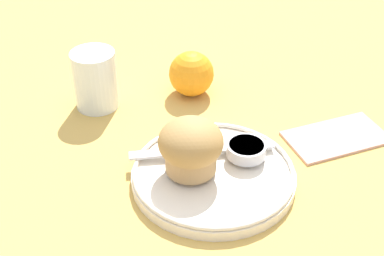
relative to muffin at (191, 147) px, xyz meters
name	(u,v)px	position (x,y,z in m)	size (l,w,h in m)	color
ground_plane	(210,175)	(0.03, 0.00, -0.06)	(3.00, 3.00, 0.00)	tan
plate	(215,174)	(0.03, -0.01, -0.05)	(0.21, 0.21, 0.02)	silver
muffin	(191,147)	(0.00, 0.00, 0.00)	(0.08, 0.08, 0.07)	tan
cream_ramekin	(246,149)	(0.08, 0.00, -0.03)	(0.05, 0.05, 0.02)	silver
berry_pair	(182,146)	(0.00, 0.04, -0.03)	(0.03, 0.01, 0.01)	#B7192D
butter_knife	(204,150)	(0.03, 0.03, -0.03)	(0.19, 0.06, 0.00)	silver
orange_fruit	(191,74)	(0.08, 0.20, -0.02)	(0.07, 0.07, 0.07)	orange
juice_glass	(95,80)	(-0.07, 0.22, -0.01)	(0.07, 0.07, 0.09)	silver
folded_napkin	(337,136)	(0.23, 0.01, -0.05)	(0.14, 0.08, 0.01)	#D19E93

